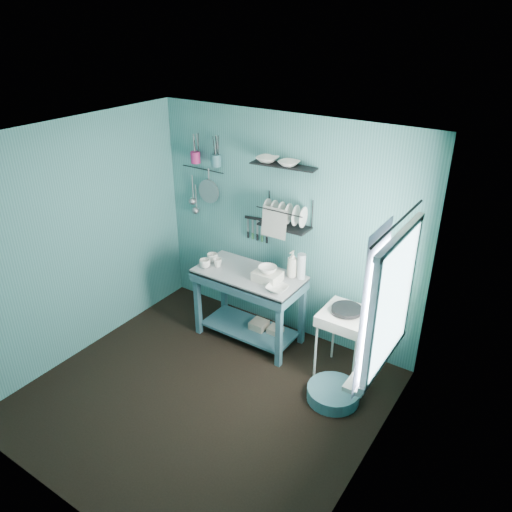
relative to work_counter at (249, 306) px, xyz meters
The scene contains 36 objects.
floor 1.16m from the work_counter, 80.21° to the right, with size 3.20×3.20×0.00m, color black.
ceiling 2.34m from the work_counter, 80.21° to the right, with size 3.20×3.20×0.00m, color silver.
wall_back 0.96m from the work_counter, 67.34° to the left, with size 3.20×3.20×0.00m, color teal.
wall_front 2.70m from the work_counter, 85.91° to the right, with size 3.20×3.20×0.00m, color teal.
wall_left 1.96m from the work_counter, 143.16° to the right, with size 3.00×3.00×0.00m, color teal.
wall_right 2.24m from the work_counter, 30.76° to the right, with size 3.00×3.00×0.00m, color teal.
work_counter is the anchor object (origin of this frame).
mug_left 0.69m from the work_counter, 161.57° to the right, with size 0.12×0.12×0.10m, color white.
mug_mid 0.60m from the work_counter, behind, with size 0.10×0.10×0.09m, color white.
mug_right 0.68m from the work_counter, behind, with size 0.12×0.12×0.10m, color white.
wash_tub 0.53m from the work_counter, ahead, with size 0.28×0.22×0.10m, color silver.
tub_bowl 0.60m from the work_counter, ahead, with size 0.20×0.20×0.06m, color white.
soap_bottle 0.73m from the work_counter, 25.46° to the left, with size 0.12×0.12×0.30m, color silver.
water_bottle 0.79m from the work_counter, 22.93° to the left, with size 0.09×0.09×0.28m, color #B1BEC6.
counter_bowl 0.65m from the work_counter, 18.43° to the right, with size 0.22×0.22×0.05m, color white.
hotplate_stand 1.16m from the work_counter, ahead, with size 0.47×0.47×0.76m, color white.
frying_pan 1.22m from the work_counter, ahead, with size 0.30×0.30×0.04m, color black.
knife_strip 0.98m from the work_counter, 110.77° to the left, with size 0.32×0.02×0.03m, color black.
dish_rack 1.15m from the work_counter, 51.03° to the left, with size 0.55×0.24×0.32m, color black.
upper_shelf 1.62m from the work_counter, 58.98° to the left, with size 0.70×0.18×0.01m, color black.
shelf_bowl_left 1.66m from the work_counter, 88.68° to the left, with size 0.22×0.22×0.05m, color white.
shelf_bowl_right 1.68m from the work_counter, 52.18° to the left, with size 0.20×0.20×0.05m, color white.
utensil_cup_magenta 1.80m from the work_counter, 159.85° to the left, with size 0.11×0.11×0.13m, color #B82164.
utensil_cup_teal 1.67m from the work_counter, 152.24° to the left, with size 0.11×0.11×0.13m, color #386C74.
colander 1.42m from the work_counter, 154.85° to the left, with size 0.28×0.28×0.03m, color gray.
ladle_outer 1.58m from the work_counter, 159.77° to the left, with size 0.01×0.01×0.30m, color gray.
ladle_inner 1.48m from the work_counter, 159.03° to the left, with size 0.01×0.01×0.30m, color gray.
hook_rail 1.67m from the work_counter, 156.08° to the left, with size 0.01×0.01×0.60m, color black.
window_glass 2.11m from the work_counter, 19.07° to the right, with size 1.10×1.10×0.00m, color white.
windowsill 1.83m from the work_counter, 19.96° to the right, with size 0.16×0.95×0.04m, color white.
curtain 2.19m from the work_counter, 28.15° to the right, with size 1.35×1.35×0.00m, color white.
curtain_rod 2.45m from the work_counter, 19.53° to the right, with size 0.02×0.02×1.05m, color black.
potted_plant 1.82m from the work_counter, 15.82° to the right, with size 0.26×0.26×0.46m, color #2A692B.
storage_tin_large 0.33m from the work_counter, 26.57° to the left, with size 0.18×0.18×0.22m, color gray.
storage_tin_small 0.45m from the work_counter, 14.93° to the left, with size 0.15×0.15×0.20m, color gray.
floor_basin 1.36m from the work_counter, 17.34° to the right, with size 0.51×0.51×0.13m, color teal.
Camera 1 is at (2.51, -2.85, 3.42)m, focal length 35.00 mm.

